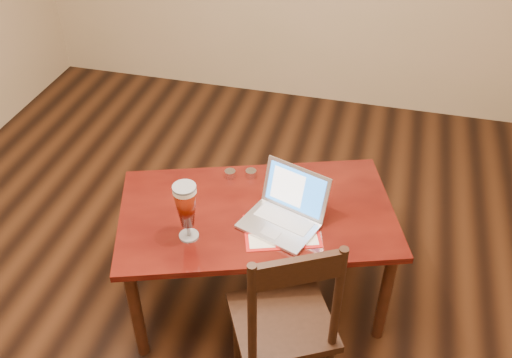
# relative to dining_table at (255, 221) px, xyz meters

# --- Properties ---
(ground) EXTENTS (5.00, 5.00, 0.00)m
(ground) POSITION_rel_dining_table_xyz_m (-0.27, -0.11, -0.60)
(ground) COLOR black
(ground) RESTS_ON ground
(room_shell) EXTENTS (4.51, 5.01, 2.71)m
(room_shell) POSITION_rel_dining_table_xyz_m (-0.27, -0.11, 1.16)
(room_shell) COLOR tan
(room_shell) RESTS_ON ground
(dining_table) EXTENTS (1.60, 1.22, 0.98)m
(dining_table) POSITION_rel_dining_table_xyz_m (0.00, 0.00, 0.00)
(dining_table) COLOR #54120B
(dining_table) RESTS_ON ground
(dining_chair) EXTENTS (0.60, 0.59, 1.06)m
(dining_chair) POSITION_rel_dining_table_xyz_m (0.27, -0.52, -0.11)
(dining_chair) COLOR black
(dining_chair) RESTS_ON ground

